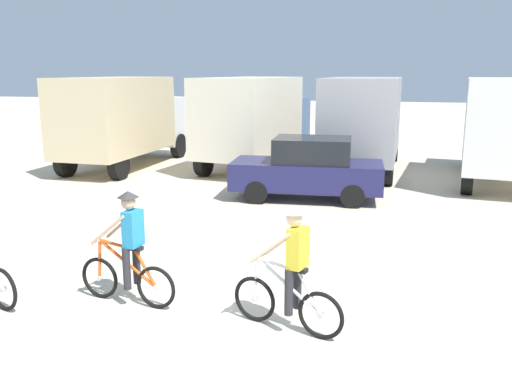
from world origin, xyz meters
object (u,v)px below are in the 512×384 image
object	(u,v)px
box_truck_cream_rv	(255,118)
cyclist_cowboy_hat	(129,252)
box_truck_tan_camper	(123,117)
box_truck_white_box	(505,125)
cyclist_near_camera	(291,274)
box_truck_grey_hauler	(364,120)
sedan_parked	(308,169)

from	to	relation	value
box_truck_cream_rv	cyclist_cowboy_hat	world-z (taller)	box_truck_cream_rv
box_truck_tan_camper	box_truck_cream_rv	world-z (taller)	same
box_truck_tan_camper	box_truck_cream_rv	bearing A→B (deg)	13.41
box_truck_cream_rv	box_truck_white_box	bearing A→B (deg)	-4.96
box_truck_tan_camper	cyclist_near_camera	distance (m)	14.42
box_truck_tan_camper	cyclist_near_camera	xyz separation A→B (m)	(8.58, -11.54, -1.03)
box_truck_grey_hauler	cyclist_cowboy_hat	bearing A→B (deg)	-102.50
sedan_parked	cyclist_cowboy_hat	world-z (taller)	cyclist_cowboy_hat
box_truck_grey_hauler	cyclist_near_camera	xyz separation A→B (m)	(-0.19, -12.83, -1.03)
box_truck_white_box	cyclist_near_camera	distance (m)	12.89
cyclist_near_camera	cyclist_cowboy_hat	bearing A→B (deg)	173.98
box_truck_tan_camper	box_truck_cream_rv	size ratio (longest dim) A/B	0.97
cyclist_cowboy_hat	cyclist_near_camera	bearing A→B (deg)	-6.02
box_truck_grey_hauler	sedan_parked	bearing A→B (deg)	-104.12
box_truck_cream_rv	cyclist_near_camera	xyz separation A→B (m)	(3.77, -12.69, -1.03)
box_truck_cream_rv	box_truck_white_box	world-z (taller)	same
box_truck_cream_rv	cyclist_cowboy_hat	size ratio (longest dim) A/B	3.84
box_truck_grey_hauler	cyclist_near_camera	bearing A→B (deg)	-90.86
box_truck_tan_camper	cyclist_near_camera	world-z (taller)	box_truck_tan_camper
box_truck_cream_rv	cyclist_near_camera	size ratio (longest dim) A/B	3.84
box_truck_white_box	box_truck_grey_hauler	bearing A→B (deg)	168.99
box_truck_white_box	sedan_parked	xyz separation A→B (m)	(-5.72, -3.94, -0.99)
box_truck_grey_hauler	sedan_parked	xyz separation A→B (m)	(-1.21, -4.82, -0.99)
box_truck_grey_hauler	sedan_parked	size ratio (longest dim) A/B	1.58
box_truck_tan_camper	sedan_parked	distance (m)	8.40
box_truck_grey_hauler	cyclist_near_camera	distance (m)	12.87
sedan_parked	cyclist_near_camera	size ratio (longest dim) A/B	2.37
box_truck_white_box	sedan_parked	distance (m)	7.02
box_truck_cream_rv	cyclist_cowboy_hat	distance (m)	12.51
cyclist_cowboy_hat	box_truck_cream_rv	bearing A→B (deg)	95.42
box_truck_cream_rv	cyclist_near_camera	bearing A→B (deg)	-73.45
box_truck_cream_rv	sedan_parked	xyz separation A→B (m)	(2.75, -4.68, -0.99)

